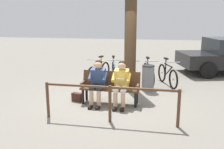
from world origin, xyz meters
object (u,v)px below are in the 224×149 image
at_px(bench, 111,85).
at_px(bicycle_purple, 99,72).
at_px(bicycle_black, 167,75).
at_px(person_companion, 98,80).
at_px(tree_trunk, 130,37).
at_px(person_reading, 121,81).
at_px(handbag, 77,97).
at_px(bicycle_blue, 131,74).
at_px(litter_bin, 148,78).
at_px(bicycle_red, 114,72).
at_px(bicycle_green, 148,74).

distance_m(bench, bicycle_purple, 2.34).
bearing_deg(bicycle_black, person_companion, -60.35).
bearing_deg(tree_trunk, person_reading, 88.53).
distance_m(handbag, bicycle_blue, 2.57).
bearing_deg(person_reading, bicycle_blue, -89.00).
bearing_deg(handbag, litter_bin, -143.27).
bearing_deg(bicycle_red, litter_bin, 42.08).
bearing_deg(tree_trunk, bench, 76.31).
relative_size(bicycle_black, bicycle_green, 0.97).
bearing_deg(tree_trunk, person_companion, 67.38).
distance_m(bicycle_black, bicycle_blue, 1.28).
xyz_separation_m(tree_trunk, bicycle_green, (-0.57, -0.74, -1.35)).
bearing_deg(person_reading, tree_trunk, -90.57).
height_order(bicycle_blue, bicycle_red, same).
relative_size(litter_bin, bicycle_red, 0.50).
distance_m(bench, person_reading, 0.39).
bearing_deg(tree_trunk, bicycle_blue, -86.16).
relative_size(bench, bicycle_blue, 0.98).
bearing_deg(bicycle_red, handbag, -27.38).
height_order(handbag, bicycle_green, bicycle_green).
xyz_separation_m(person_reading, bicycle_green, (-0.62, -2.39, -0.31)).
relative_size(bench, bicycle_black, 1.01).
distance_m(handbag, litter_bin, 2.40).
bearing_deg(person_reading, bicycle_purple, -62.55).
height_order(bicycle_black, bicycle_red, same).
height_order(bench, person_companion, person_companion).
bearing_deg(bicycle_red, bicycle_blue, 67.81).
relative_size(bench, bicycle_green, 0.98).
relative_size(tree_trunk, bicycle_black, 2.15).
distance_m(handbag, bicycle_black, 3.38).
xyz_separation_m(person_companion, bicycle_purple, (0.53, -2.33, -0.30)).
distance_m(bicycle_green, bicycle_red, 1.26).
xyz_separation_m(person_reading, bicycle_purple, (1.17, -2.34, -0.31)).
xyz_separation_m(bicycle_black, bicycle_green, (0.66, -0.07, 0.00)).
relative_size(bench, person_companion, 1.34).
bearing_deg(litter_bin, tree_trunk, -11.33).
distance_m(bicycle_blue, bicycle_red, 0.65).
bearing_deg(bicycle_blue, tree_trunk, -11.54).
distance_m(person_companion, tree_trunk, 2.06).
bearing_deg(bicycle_blue, bicycle_purple, -105.64).
height_order(bench, bicycle_blue, bicycle_blue).
xyz_separation_m(person_reading, person_companion, (0.64, -0.01, -0.00)).
bearing_deg(bicycle_black, bicycle_purple, -111.18).
xyz_separation_m(handbag, bicycle_purple, (-0.10, -2.24, 0.24)).
xyz_separation_m(bicycle_black, bicycle_blue, (1.28, -0.02, 0.00)).
relative_size(bench, bicycle_purple, 0.98).
bearing_deg(bicycle_green, person_reading, -29.71).
bearing_deg(person_companion, person_reading, 179.95).
xyz_separation_m(litter_bin, bicycle_red, (1.28, -0.92, -0.06)).
height_order(litter_bin, bicycle_red, bicycle_red).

